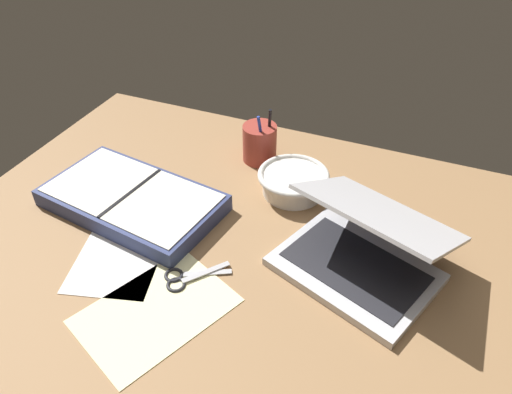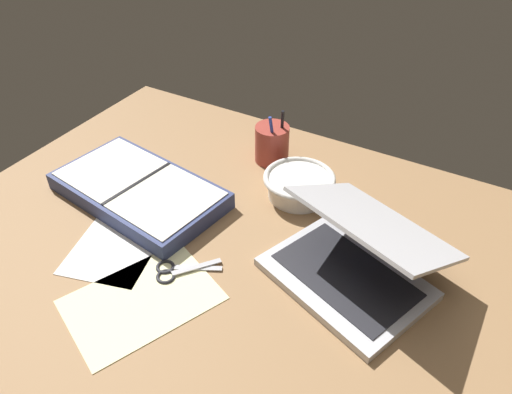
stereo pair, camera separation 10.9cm
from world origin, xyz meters
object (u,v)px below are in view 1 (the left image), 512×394
Objects in this scene: laptop at (363,250)px; bowl at (293,181)px; planner at (132,200)px; scissors at (183,278)px; pen_cup at (260,143)px.

laptop is 2.20× the size of bowl.
laptop reaches higher than planner.
bowl reaches higher than scissors.
laptop is at bearing -40.99° from bowl.
scissors is at bearing -106.92° from bowl.
planner is 3.47× the size of scissors.
laptop is 53.66cm from planner.
planner reaches higher than scissors.
pen_cup is at bearing 53.16° from scissors.
pen_cup is 36.04cm from planner.
planner is at bearing 105.29° from scissors.
planner is 26.72cm from scissors.
scissors is (21.78, -15.37, -1.87)cm from planner.
scissors is at bearing -131.60° from laptop.
pen_cup is at bearing 141.65° from bowl.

